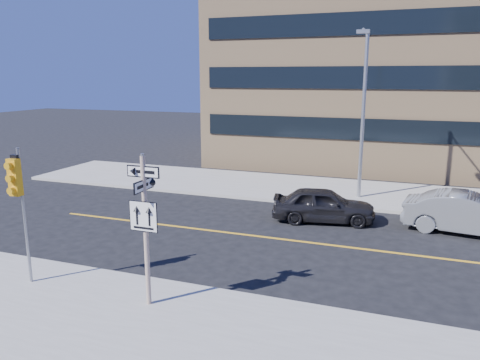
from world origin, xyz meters
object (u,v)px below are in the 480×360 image
at_px(parked_car_a, 323,205).
at_px(sign_pole, 145,222).
at_px(traffic_signal, 17,188).
at_px(parked_car_b, 469,214).
at_px(streetlight_a, 363,105).

bearing_deg(parked_car_a, sign_pole, 151.16).
bearing_deg(traffic_signal, parked_car_a, 53.66).
bearing_deg(parked_car_b, parked_car_a, 101.32).
relative_size(parked_car_a, streetlight_a, 0.54).
xyz_separation_m(parked_car_a, streetlight_a, (1.04, 3.95, 4.02)).
height_order(traffic_signal, streetlight_a, streetlight_a).
xyz_separation_m(parked_car_a, parked_car_b, (5.65, 0.38, 0.07)).
height_order(sign_pole, streetlight_a, streetlight_a).
bearing_deg(parked_car_a, parked_car_b, -97.32).
height_order(parked_car_a, parked_car_b, parked_car_b).
xyz_separation_m(sign_pole, parked_car_b, (8.61, 9.70, -1.63)).
relative_size(sign_pole, traffic_signal, 1.02).
distance_m(traffic_signal, parked_car_a, 11.98).
distance_m(parked_car_b, streetlight_a, 7.04).
relative_size(traffic_signal, parked_car_b, 0.82).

